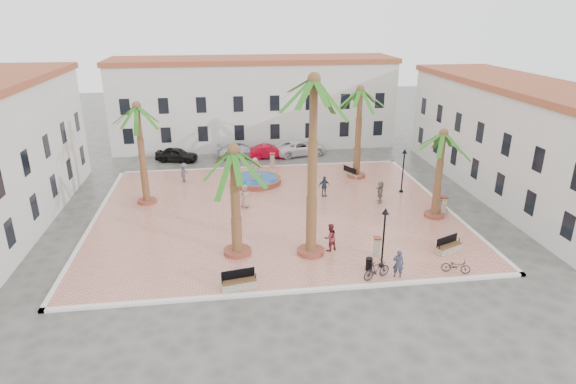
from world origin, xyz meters
name	(u,v)px	position (x,y,z in m)	size (l,w,h in m)	color
ground	(275,213)	(0.00, 0.00, 0.00)	(120.00, 120.00, 0.00)	#56544F
plaza	(275,212)	(0.00, 0.00, 0.07)	(26.00, 22.00, 0.15)	tan
kerb_n	(262,167)	(0.00, 11.00, 0.08)	(26.30, 0.30, 0.16)	silver
kerb_s	(297,291)	(0.00, -11.00, 0.08)	(26.30, 0.30, 0.16)	silver
kerb_e	(440,203)	(13.00, 0.00, 0.08)	(0.30, 22.30, 0.16)	silver
kerb_w	(94,221)	(-13.00, 0.00, 0.08)	(0.30, 22.30, 0.16)	silver
building_north	(254,102)	(0.00, 19.99, 4.77)	(30.40, 7.40, 9.50)	silver
building_east	(517,138)	(19.99, 2.00, 4.52)	(7.40, 26.40, 9.00)	silver
fountain	(256,179)	(-0.96, 6.43, 0.46)	(4.39, 4.39, 2.27)	#9C4632
palm_nw	(138,117)	(-9.70, 3.06, 6.89)	(4.78, 4.78, 7.89)	#9C4632
palm_sw	(234,164)	(-3.02, -6.34, 5.90)	(5.56, 5.56, 7.00)	#9C4632
palm_s	(314,98)	(1.47, -6.93, 9.69)	(5.51, 5.51, 10.95)	#9C4632
palm_e	(442,144)	(11.40, -2.58, 5.57)	(4.75, 4.75, 6.51)	#9C4632
palm_ne	(360,100)	(8.14, 6.87, 7.07)	(5.34, 5.34, 8.18)	#9C4632
bench_s	(239,283)	(-3.08, -10.38, 0.44)	(2.02, 0.93, 1.03)	gray
bench_se	(449,248)	(9.97, -7.95, 0.43)	(1.94, 1.28, 0.99)	gray
bench_e	(441,207)	(12.38, -1.57, 0.40)	(0.84, 1.72, 0.87)	gray
bench_ne	(351,174)	(7.70, 6.90, 0.41)	(1.29, 1.82, 0.93)	gray
lamppost_s	(384,227)	(5.26, -9.16, 2.67)	(0.40, 0.40, 3.72)	black
lamppost_e	(404,163)	(10.78, 2.51, 2.65)	(0.40, 0.40, 3.69)	black
bollard_se	(377,246)	(5.36, -7.86, 0.80)	(0.52, 0.52, 1.25)	gray
bollard_n	(272,160)	(0.93, 10.40, 0.90)	(0.59, 0.59, 1.44)	gray
bollard_e	(443,205)	(12.06, -2.39, 0.89)	(0.54, 0.54, 1.43)	gray
litter_bin	(369,264)	(4.41, -9.44, 0.53)	(0.39, 0.39, 0.77)	black
cyclist_a	(398,264)	(5.78, -10.40, 0.98)	(0.61, 0.40, 1.66)	#2D3244
bicycle_a	(456,266)	(9.23, -10.40, 0.57)	(0.56, 1.60, 0.84)	black
cyclist_b	(330,237)	(2.71, -6.74, 1.04)	(0.87, 0.67, 1.78)	maroon
bicycle_b	(377,270)	(4.55, -10.40, 0.69)	(0.50, 1.78, 1.07)	black
pedestrian_fountain_a	(245,196)	(-2.14, 0.99, 1.05)	(0.88, 0.57, 1.81)	#8F7660
pedestrian_fountain_b	(324,186)	(4.26, 2.49, 0.99)	(0.99, 0.41, 1.68)	#303D52
pedestrian_north	(184,173)	(-7.09, 7.55, 0.99)	(1.09, 0.62, 1.68)	#49484E
pedestrian_east	(380,192)	(8.30, 0.61, 1.01)	(1.60, 0.51, 1.72)	#736B5C
car_black	(177,155)	(-8.27, 14.31, 0.71)	(1.67, 4.15, 1.41)	black
car_red	(269,151)	(1.03, 14.30, 0.68)	(1.43, 4.11, 1.35)	#B5021B
car_silver	(241,151)	(-1.83, 14.82, 0.71)	(1.98, 4.87, 1.41)	silver
car_white	(300,148)	(4.37, 14.99, 0.76)	(2.53, 5.48, 1.52)	white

